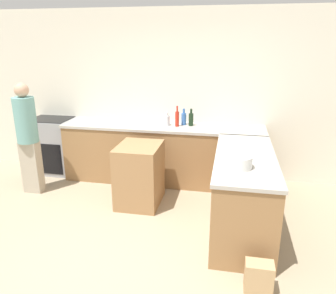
% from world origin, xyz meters
% --- Properties ---
extents(ground_plane, '(14.00, 14.00, 0.00)m').
position_xyz_m(ground_plane, '(0.00, 0.00, 0.00)').
color(ground_plane, tan).
extents(wall_back, '(8.00, 0.06, 2.70)m').
position_xyz_m(wall_back, '(0.00, 2.47, 1.35)').
color(wall_back, silver).
rests_on(wall_back, ground_plane).
extents(counter_back, '(3.18, 0.69, 0.93)m').
position_xyz_m(counter_back, '(0.00, 2.11, 0.47)').
color(counter_back, olive).
rests_on(counter_back, ground_plane).
extents(counter_peninsula, '(0.69, 1.80, 0.93)m').
position_xyz_m(counter_peninsula, '(1.24, 0.89, 0.47)').
color(counter_peninsula, olive).
rests_on(counter_peninsula, ground_plane).
extents(range_oven, '(0.72, 0.59, 0.95)m').
position_xyz_m(range_oven, '(-1.96, 2.14, 0.47)').
color(range_oven, '#99999E').
rests_on(range_oven, ground_plane).
extents(island_table, '(0.57, 0.70, 0.85)m').
position_xyz_m(island_table, '(-0.15, 1.27, 0.43)').
color(island_table, '#997047').
rests_on(island_table, ground_plane).
extents(mixing_bowl, '(0.29, 0.29, 0.13)m').
position_xyz_m(mixing_bowl, '(1.15, 0.49, 1.00)').
color(mixing_bowl, white).
rests_on(mixing_bowl, counter_peninsula).
extents(vinegar_bottle_clear, '(0.09, 0.09, 0.21)m').
position_xyz_m(vinegar_bottle_clear, '(0.07, 2.12, 1.02)').
color(vinegar_bottle_clear, silver).
rests_on(vinegar_bottle_clear, counter_back).
extents(wine_bottle_dark, '(0.07, 0.07, 0.27)m').
position_xyz_m(wine_bottle_dark, '(0.44, 2.17, 1.04)').
color(wine_bottle_dark, black).
rests_on(wine_bottle_dark, counter_back).
extents(hot_sauce_bottle, '(0.06, 0.06, 0.32)m').
position_xyz_m(hot_sauce_bottle, '(0.24, 2.09, 1.06)').
color(hot_sauce_bottle, red).
rests_on(hot_sauce_bottle, counter_back).
extents(water_bottle_blue, '(0.08, 0.08, 0.26)m').
position_xyz_m(water_bottle_blue, '(0.32, 2.21, 1.04)').
color(water_bottle_blue, '#386BB7').
rests_on(water_bottle_blue, counter_back).
extents(person_by_range, '(0.30, 0.30, 1.65)m').
position_xyz_m(person_by_range, '(-1.84, 1.32, 0.90)').
color(person_by_range, '#ADA38E').
rests_on(person_by_range, ground_plane).
extents(paper_bag, '(0.25, 0.16, 0.30)m').
position_xyz_m(paper_bag, '(1.39, -0.21, 0.15)').
color(paper_bag, tan).
rests_on(paper_bag, ground_plane).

